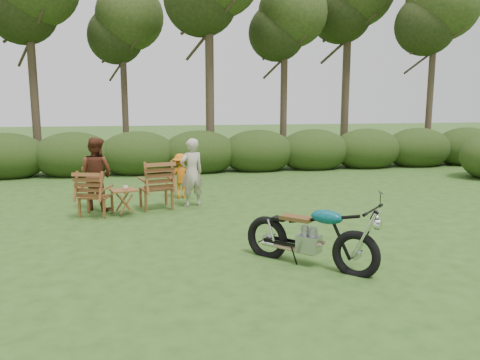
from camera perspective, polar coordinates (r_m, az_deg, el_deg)
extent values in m
plane|color=#274717|center=(7.06, 3.08, -9.74)|extent=(80.00, 80.00, 0.00)
cylinder|color=#382B1E|center=(18.02, -24.02, 12.80)|extent=(0.28, 0.28, 7.20)
cylinder|color=#382B1E|center=(18.70, -13.97, 11.80)|extent=(0.24, 0.24, 6.30)
sphere|color=#243915|center=(18.88, -14.22, 17.75)|extent=(2.52, 2.52, 2.52)
cylinder|color=#382B1E|center=(16.66, -3.75, 14.69)|extent=(0.30, 0.30, 7.65)
cylinder|color=#382B1E|center=(18.32, 5.39, 12.37)|extent=(0.26, 0.26, 6.48)
sphere|color=#243915|center=(18.53, 5.49, 18.61)|extent=(2.59, 2.59, 2.59)
cylinder|color=#382B1E|center=(20.42, 12.86, 13.91)|extent=(0.32, 0.32, 7.92)
cylinder|color=#382B1E|center=(19.63, 22.32, 12.05)|extent=(0.24, 0.24, 6.84)
sphere|color=#243915|center=(19.86, 22.72, 18.18)|extent=(2.74, 2.74, 2.74)
ellipsoid|color=#233714|center=(16.15, -26.66, 2.50)|extent=(2.52, 1.68, 1.51)
ellipsoid|color=#233714|center=(15.73, -19.63, 2.80)|extent=(2.52, 1.68, 1.51)
ellipsoid|color=#233714|center=(15.56, -12.32, 3.07)|extent=(2.52, 1.68, 1.51)
ellipsoid|color=#233714|center=(15.64, -4.97, 3.29)|extent=(2.52, 1.68, 1.51)
ellipsoid|color=#233714|center=(15.97, 2.20, 3.45)|extent=(2.52, 1.68, 1.51)
ellipsoid|color=#233714|center=(16.54, 8.97, 3.55)|extent=(2.52, 1.68, 1.51)
ellipsoid|color=#233714|center=(17.33, 15.21, 3.60)|extent=(2.52, 1.68, 1.51)
ellipsoid|color=#233714|center=(18.30, 20.85, 3.61)|extent=(2.52, 1.68, 1.51)
ellipsoid|color=#233714|center=(19.43, 25.88, 3.59)|extent=(2.52, 1.68, 1.51)
imported|color=beige|center=(9.84, -13.78, -0.91)|extent=(0.14, 0.14, 0.09)
imported|color=#BBAF9A|center=(10.59, -5.84, -3.20)|extent=(0.65, 0.55, 1.53)
imported|color=#582919|center=(10.71, -16.93, -3.43)|extent=(0.96, 0.91, 1.58)
imported|color=orange|center=(11.54, -7.20, -2.17)|extent=(0.74, 0.47, 1.09)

